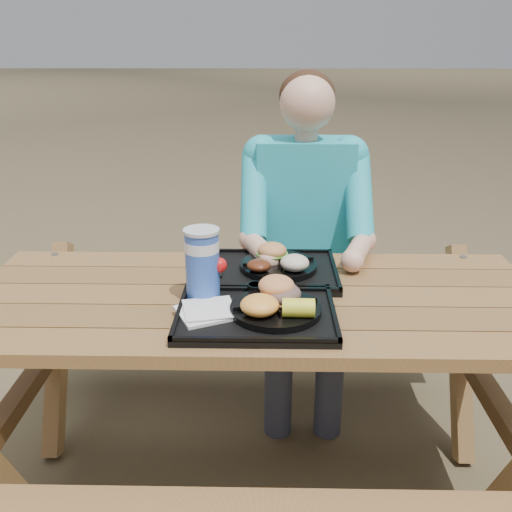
{
  "coord_description": "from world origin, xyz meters",
  "views": [
    {
      "loc": [
        0.03,
        -1.62,
        1.5
      ],
      "look_at": [
        0.0,
        0.0,
        0.88
      ],
      "focal_mm": 40.0,
      "sensor_mm": 36.0,
      "label": 1
    }
  ],
  "objects": [
    {
      "name": "diner",
      "position": [
        0.18,
        0.6,
        0.64
      ],
      "size": [
        0.48,
        0.84,
        1.28
      ],
      "primitive_type": null,
      "color": "teal",
      "rests_on": "ground"
    },
    {
      "name": "mac_cheese",
      "position": [
        0.01,
        -0.21,
        0.82
      ],
      "size": [
        0.11,
        0.11,
        0.05
      ],
      "primitive_type": "ellipsoid",
      "color": "#FFAE43",
      "rests_on": "plate_near"
    },
    {
      "name": "napkin_stack",
      "position": [
        -0.14,
        -0.17,
        0.78
      ],
      "size": [
        0.19,
        0.19,
        0.02
      ],
      "primitive_type": "cube",
      "rotation": [
        0.0,
        0.0,
        0.44
      ],
      "color": "silver",
      "rests_on": "tray_near"
    },
    {
      "name": "tray_far",
      "position": [
        0.04,
        0.16,
        0.76
      ],
      "size": [
        0.45,
        0.35,
        0.02
      ],
      "primitive_type": "cube",
      "color": "black",
      "rests_on": "picnic_table"
    },
    {
      "name": "soda_cup",
      "position": [
        -0.16,
        -0.06,
        0.87
      ],
      "size": [
        0.1,
        0.1,
        0.2
      ],
      "primitive_type": "cylinder",
      "color": "#1741AC",
      "rests_on": "tray_near"
    },
    {
      "name": "condiment_bbq",
      "position": [
        0.0,
        -0.03,
        0.79
      ],
      "size": [
        0.05,
        0.05,
        0.03
      ],
      "primitive_type": "cylinder",
      "color": "black",
      "rests_on": "tray_near"
    },
    {
      "name": "sandwich",
      "position": [
        0.07,
        -0.13,
        0.85
      ],
      "size": [
        0.11,
        0.11,
        0.11
      ],
      "primitive_type": null,
      "color": "#D9864C",
      "rests_on": "plate_near"
    },
    {
      "name": "plate_near",
      "position": [
        0.06,
        -0.16,
        0.78
      ],
      "size": [
        0.26,
        0.26,
        0.02
      ],
      "primitive_type": "cylinder",
      "color": "black",
      "rests_on": "tray_near"
    },
    {
      "name": "cutlery_far",
      "position": [
        -0.13,
        0.16,
        0.77
      ],
      "size": [
        0.03,
        0.15,
        0.01
      ],
      "primitive_type": "cube",
      "rotation": [
        0.0,
        0.0,
        0.04
      ],
      "color": "black",
      "rests_on": "tray_far"
    },
    {
      "name": "picnic_table",
      "position": [
        0.0,
        0.0,
        0.38
      ],
      "size": [
        1.8,
        1.49,
        0.75
      ],
      "primitive_type": null,
      "color": "#999999",
      "rests_on": "ground"
    },
    {
      "name": "burger",
      "position": [
        0.05,
        0.2,
        0.84
      ],
      "size": [
        0.1,
        0.1,
        0.09
      ],
      "primitive_type": null,
      "color": "#CD8348",
      "rests_on": "plate_far"
    },
    {
      "name": "potato_salad",
      "position": [
        0.12,
        0.11,
        0.82
      ],
      "size": [
        0.09,
        0.09,
        0.05
      ],
      "primitive_type": "ellipsoid",
      "color": "beige",
      "rests_on": "plate_far"
    },
    {
      "name": "plate_far",
      "position": [
        0.07,
        0.17,
        0.78
      ],
      "size": [
        0.26,
        0.26,
        0.02
      ],
      "primitive_type": "cylinder",
      "color": "black",
      "rests_on": "tray_far"
    },
    {
      "name": "condiment_mustard",
      "position": [
        0.06,
        -0.03,
        0.78
      ],
      "size": [
        0.05,
        0.05,
        0.03
      ],
      "primitive_type": "cylinder",
      "color": "gold",
      "rests_on": "tray_near"
    },
    {
      "name": "corn_cob",
      "position": [
        0.12,
        -0.22,
        0.82
      ],
      "size": [
        0.09,
        0.09,
        0.05
      ],
      "primitive_type": null,
      "rotation": [
        0.0,
        0.0,
        -0.02
      ],
      "color": "yellow",
      "rests_on": "plate_near"
    },
    {
      "name": "baked_beans",
      "position": [
        0.01,
        0.1,
        0.81
      ],
      "size": [
        0.08,
        0.08,
        0.04
      ],
      "primitive_type": "ellipsoid",
      "color": "#562411",
      "rests_on": "plate_far"
    },
    {
      "name": "ground",
      "position": [
        0.0,
        0.0,
        0.0
      ],
      "size": [
        60.0,
        60.0,
        0.0
      ],
      "primitive_type": "plane",
      "color": "#999999",
      "rests_on": "ground"
    },
    {
      "name": "tray_near",
      "position": [
        0.0,
        -0.16,
        0.76
      ],
      "size": [
        0.45,
        0.35,
        0.02
      ],
      "primitive_type": "cube",
      "color": "black",
      "rests_on": "picnic_table"
    }
  ]
}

